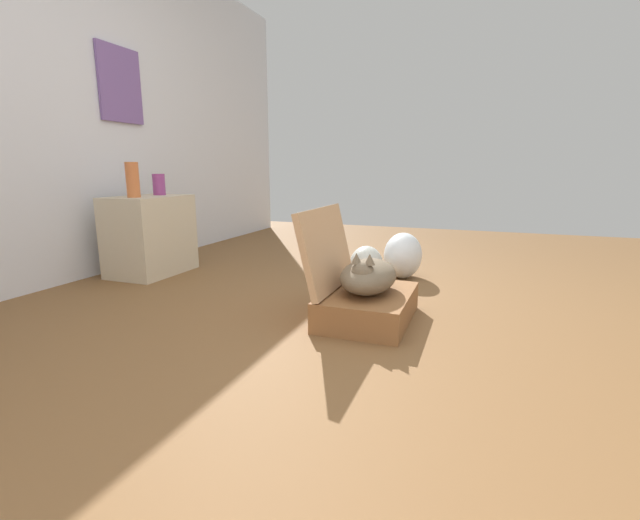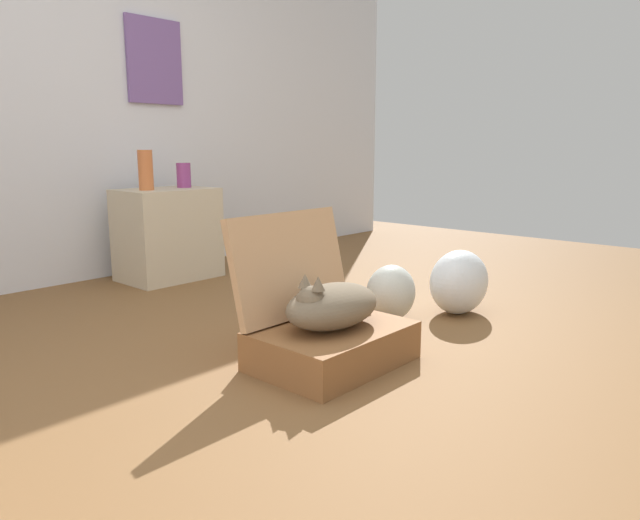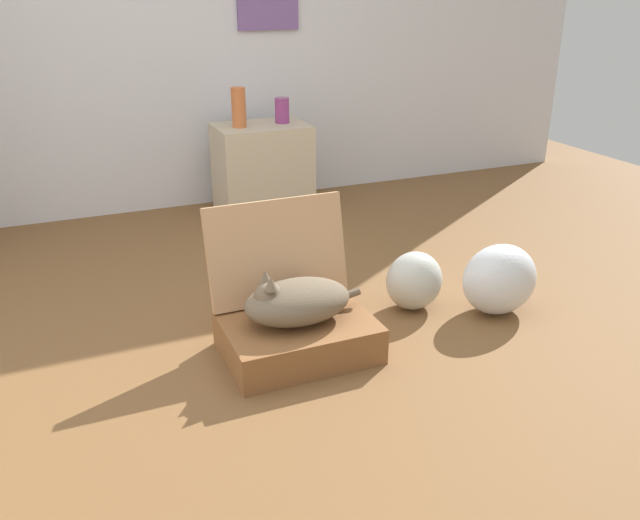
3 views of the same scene
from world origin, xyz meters
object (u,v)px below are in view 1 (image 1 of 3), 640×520
(plastic_bag_clear, at_px, (403,255))
(side_table, at_px, (150,235))
(plastic_bag_white, at_px, (366,266))
(vase_tall, at_px, (133,180))
(vase_short, at_px, (159,184))
(cat, at_px, (368,276))
(suitcase_base, at_px, (368,306))

(plastic_bag_clear, distance_m, side_table, 1.91)
(plastic_bag_white, height_order, vase_tall, vase_tall)
(vase_short, bearing_deg, plastic_bag_white, -88.35)
(cat, relative_size, vase_short, 3.22)
(suitcase_base, distance_m, plastic_bag_clear, 1.00)
(plastic_bag_white, distance_m, vase_short, 1.73)
(vase_tall, height_order, vase_short, vase_tall)
(cat, distance_m, plastic_bag_white, 0.69)
(cat, xyz_separation_m, vase_short, (0.61, 1.82, 0.42))
(plastic_bag_white, bearing_deg, vase_short, 91.65)
(side_table, xyz_separation_m, vase_tall, (-0.15, -0.02, 0.42))
(side_table, bearing_deg, vase_short, 3.16)
(plastic_bag_white, distance_m, plastic_bag_clear, 0.39)
(vase_tall, relative_size, vase_short, 1.53)
(suitcase_base, xyz_separation_m, plastic_bag_clear, (0.99, -0.01, 0.09))
(plastic_bag_clear, distance_m, vase_short, 1.94)
(cat, distance_m, vase_tall, 1.88)
(side_table, bearing_deg, plastic_bag_clear, -73.67)
(plastic_bag_white, relative_size, side_table, 0.47)
(plastic_bag_white, xyz_separation_m, side_table, (-0.20, 1.64, 0.15))
(side_table, relative_size, vase_tall, 2.41)
(side_table, distance_m, vase_short, 0.40)
(suitcase_base, distance_m, cat, 0.17)
(cat, bearing_deg, vase_tall, 79.99)
(cat, height_order, side_table, side_table)
(suitcase_base, xyz_separation_m, plastic_bag_white, (0.65, 0.18, 0.06))
(vase_short, bearing_deg, cat, -108.61)
(suitcase_base, height_order, plastic_bag_clear, plastic_bag_clear)
(suitcase_base, distance_m, plastic_bag_white, 0.68)
(suitcase_base, relative_size, cat, 1.16)
(plastic_bag_clear, bearing_deg, vase_short, 101.90)
(plastic_bag_clear, relative_size, vase_short, 2.23)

